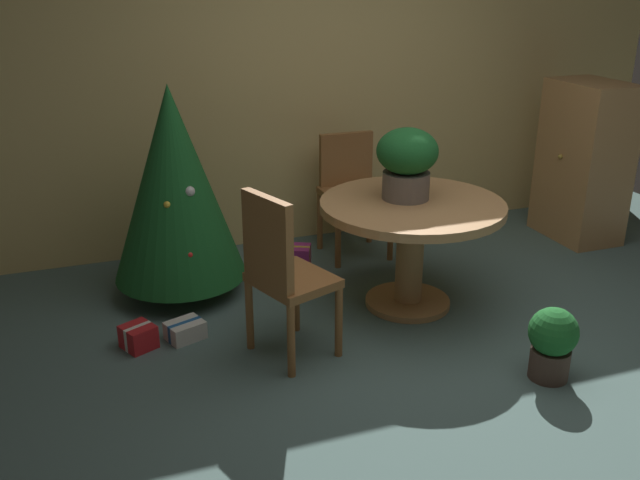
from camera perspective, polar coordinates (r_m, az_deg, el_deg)
ground_plane at (r=4.03m, az=10.75°, el=-9.86°), size 6.60×6.60×0.00m
back_wall_panel at (r=5.50m, az=-0.03°, el=13.43°), size 6.00×0.10×2.60m
round_dining_table at (r=4.41m, az=7.49°, el=1.10°), size 1.16×1.16×0.71m
flower_vase at (r=4.35m, az=7.13°, el=6.53°), size 0.38×0.38×0.45m
wooden_chair_far at (r=5.28m, az=2.60°, el=4.45°), size 0.47×0.44×0.91m
wooden_chair_left_near at (r=3.78m, az=-3.14°, el=-2.40°), size 0.51×0.54×0.97m
holiday_tree at (r=4.57m, az=-11.81°, el=4.51°), size 0.87×0.87×1.41m
gift_box_cream at (r=4.25m, az=-10.99°, el=-7.27°), size 0.25×0.23×0.11m
gift_box_red at (r=4.21m, az=-14.64°, el=-7.68°), size 0.23×0.23×0.14m
gift_box_purple at (r=5.05m, az=-1.93°, el=-1.54°), size 0.25×0.24×0.19m
wooden_cabinet at (r=5.94m, az=20.79°, el=6.02°), size 0.47×0.66×1.26m
potted_plant at (r=3.92m, az=18.49°, el=-7.88°), size 0.26×0.26×0.41m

